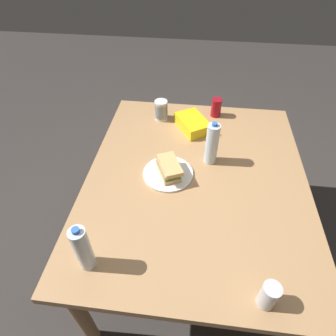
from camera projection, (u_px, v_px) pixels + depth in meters
ground_plane at (189, 248)px, 2.00m from camera, size 8.00×8.00×0.00m
dining_table at (195, 187)px, 1.54m from camera, size 1.40×1.15×0.74m
paper_plate at (168, 174)px, 1.49m from camera, size 0.27×0.27×0.01m
sandwich at (169, 168)px, 1.45m from camera, size 0.20×0.16×0.08m
soda_can_red at (216, 108)px, 1.85m from camera, size 0.07×0.07×0.12m
chip_bag at (193, 124)px, 1.76m from camera, size 0.27×0.25×0.07m
water_bottle_tall at (83, 249)px, 1.05m from camera, size 0.06×0.06×0.25m
plastic_cup_stack at (161, 110)px, 1.82m from camera, size 0.08×0.08×0.13m
water_bottle_spare at (212, 144)px, 1.48m from camera, size 0.07×0.07×0.26m
soda_can_silver at (269, 295)px, 0.98m from camera, size 0.07×0.07×0.12m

